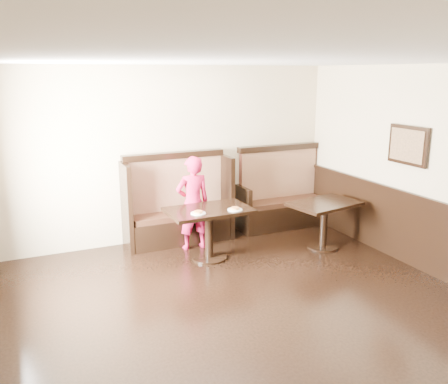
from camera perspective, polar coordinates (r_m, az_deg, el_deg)
ground at (r=5.17m, az=6.98°, el=-17.30°), size 7.00×7.00×0.00m
room_shell at (r=4.95m, az=2.49°, el=-9.97°), size 7.00×7.00×7.00m
booth_main at (r=7.72m, az=-5.61°, el=-2.13°), size 1.75×0.72×1.45m
booth_neighbor at (r=8.53m, az=6.89°, el=-0.91°), size 1.65×0.72×1.45m
table_main at (r=6.92m, az=-1.84°, el=-3.45°), size 1.23×0.79×0.77m
table_neighbor at (r=7.54m, az=11.96°, el=-2.59°), size 1.17×0.88×0.74m
child at (r=7.32m, az=-3.76°, el=-1.33°), size 0.54×0.36×1.47m
pizza_plate_left at (r=6.64m, az=-3.11°, el=-2.49°), size 0.22×0.22×0.04m
pizza_plate_right at (r=6.80m, az=1.33°, el=-2.06°), size 0.22×0.22×0.04m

